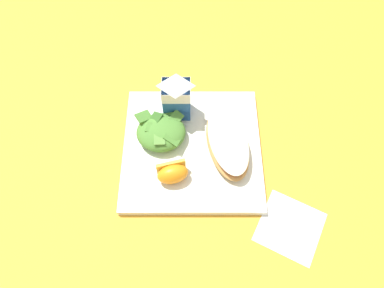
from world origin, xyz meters
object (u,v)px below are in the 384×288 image
at_px(cheesy_pizza_bread, 227,140).
at_px(green_salad_pile, 161,132).
at_px(orange_wedge_front, 173,173).
at_px(paper_napkin, 290,226).
at_px(milk_carton, 176,96).
at_px(white_plate, 192,148).

bearing_deg(cheesy_pizza_bread, green_salad_pile, 172.25).
xyz_separation_m(orange_wedge_front, paper_napkin, (0.22, -0.09, -0.03)).
bearing_deg(paper_napkin, cheesy_pizza_bread, 123.81).
bearing_deg(orange_wedge_front, milk_carton, 87.91).
distance_m(cheesy_pizza_bread, milk_carton, 0.14).
height_order(milk_carton, paper_napkin, milk_carton).
height_order(white_plate, cheesy_pizza_bread, cheesy_pizza_bread).
xyz_separation_m(white_plate, orange_wedge_front, (-0.04, -0.07, 0.03)).
bearing_deg(milk_carton, cheesy_pizza_bread, -38.27).
distance_m(white_plate, milk_carton, 0.11).
bearing_deg(white_plate, paper_napkin, -41.73).
bearing_deg(milk_carton, white_plate, -69.60).
bearing_deg(orange_wedge_front, green_salad_pile, 105.70).
distance_m(cheesy_pizza_bread, green_salad_pile, 0.13).
bearing_deg(cheesy_pizza_bread, paper_napkin, -56.19).
xyz_separation_m(cheesy_pizza_bread, milk_carton, (-0.10, 0.08, 0.04)).
distance_m(white_plate, cheesy_pizza_bread, 0.08).
relative_size(green_salad_pile, milk_carton, 0.94).
distance_m(white_plate, green_salad_pile, 0.07).
height_order(orange_wedge_front, paper_napkin, orange_wedge_front).
bearing_deg(green_salad_pile, orange_wedge_front, -74.30).
relative_size(green_salad_pile, paper_napkin, 0.94).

